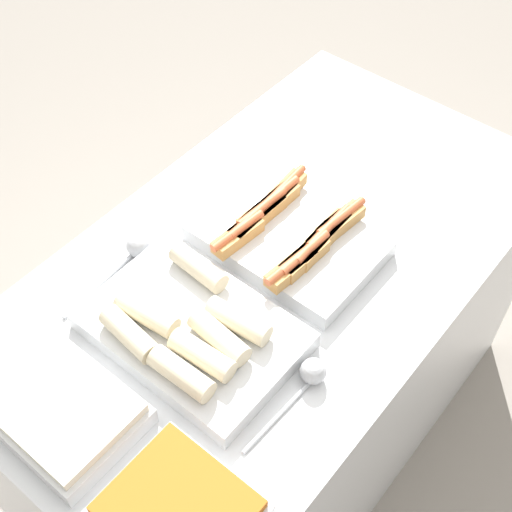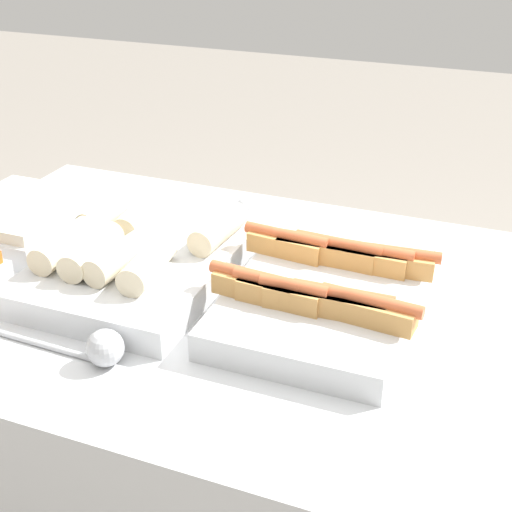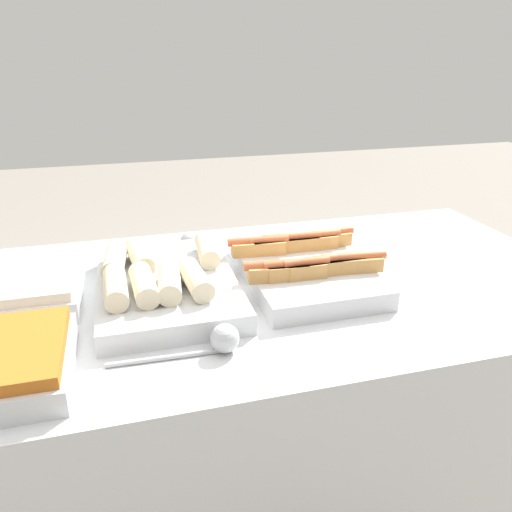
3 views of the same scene
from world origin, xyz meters
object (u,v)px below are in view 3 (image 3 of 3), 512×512
at_px(tray_side_back, 27,289).
at_px(tray_side_front, 2,364).
at_px(tray_hotdogs, 303,265).
at_px(serving_spoon_near, 219,340).
at_px(tray_wraps, 164,282).
at_px(serving_spoon_far, 185,243).

bearing_deg(tray_side_back, tray_side_front, -90.00).
bearing_deg(tray_hotdogs, tray_side_back, 175.87).
xyz_separation_m(tray_side_front, serving_spoon_near, (0.40, -0.01, -0.01)).
xyz_separation_m(tray_hotdogs, serving_spoon_near, (-0.28, -0.28, -0.01)).
distance_m(tray_wraps, tray_side_front, 0.41).
height_order(tray_side_front, tray_side_back, same).
xyz_separation_m(tray_wraps, serving_spoon_near, (0.08, -0.27, -0.01)).
height_order(tray_wraps, tray_side_front, tray_wraps).
xyz_separation_m(tray_hotdogs, serving_spoon_far, (-0.27, 0.28, -0.01)).
distance_m(tray_side_front, serving_spoon_near, 0.40).
height_order(tray_hotdogs, serving_spoon_near, tray_hotdogs).
bearing_deg(tray_side_front, tray_hotdogs, 21.27).
distance_m(tray_hotdogs, tray_side_back, 0.68).
distance_m(tray_side_front, tray_side_back, 0.31).
xyz_separation_m(tray_hotdogs, tray_side_front, (-0.68, -0.26, -0.00)).
relative_size(tray_side_front, serving_spoon_near, 1.04).
distance_m(tray_wraps, serving_spoon_near, 0.28).
height_order(tray_side_back, serving_spoon_near, tray_side_back).
relative_size(tray_hotdogs, serving_spoon_far, 1.58).
bearing_deg(tray_side_back, serving_spoon_far, 29.21).
height_order(tray_hotdogs, serving_spoon_far, tray_hotdogs).
bearing_deg(tray_hotdogs, tray_wraps, -179.46).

